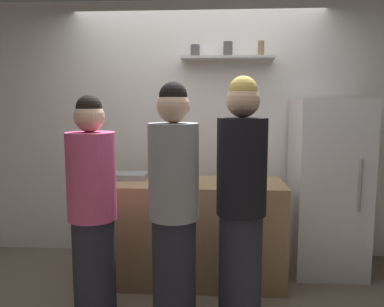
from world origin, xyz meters
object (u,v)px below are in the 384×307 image
baking_pan (128,176)px  person_pink_top (93,214)px  person_blonde (241,207)px  water_bottle_plastic (109,172)px  utensil_holder (231,174)px  wine_bottle_pale_glass (237,172)px  person_grey_hoodie (174,211)px  refrigerator (327,186)px  wine_bottle_amber_glass (195,172)px

baking_pan → person_pink_top: person_pink_top is taller
baking_pan → person_blonde: bearing=-40.6°
water_bottle_plastic → person_blonde: person_blonde is taller
baking_pan → utensil_holder: bearing=0.1°
water_bottle_plastic → person_pink_top: 0.62m
wine_bottle_pale_glass → person_blonde: (0.00, -0.49, -0.15)m
water_bottle_plastic → person_blonde: (1.08, -0.59, -0.13)m
utensil_holder → person_blonde: 0.84m
water_bottle_plastic → person_grey_hoodie: bearing=-46.3°
refrigerator → person_blonde: 1.35m
refrigerator → water_bottle_plastic: (-1.95, -0.44, 0.20)m
person_blonde → person_pink_top: bearing=19.4°
refrigerator → person_grey_hoodie: (-1.32, -1.09, 0.05)m
refrigerator → water_bottle_plastic: bearing=-167.2°
refrigerator → water_bottle_plastic: refrigerator is taller
baking_pan → refrigerator: bearing=5.9°
person_blonde → refrigerator: bearing=-110.6°
water_bottle_plastic → wine_bottle_amber_glass: bearing=-7.4°
water_bottle_plastic → person_grey_hoodie: 0.91m
wine_bottle_amber_glass → person_blonde: person_blonde is taller
refrigerator → person_blonde: (-0.87, -1.03, 0.07)m
wine_bottle_amber_glass → person_blonde: size_ratio=0.20×
person_grey_hoodie → wine_bottle_pale_glass: bearing=-105.6°
refrigerator → person_grey_hoodie: size_ratio=0.94×
refrigerator → water_bottle_plastic: size_ratio=6.81×
wine_bottle_pale_glass → person_grey_hoodie: person_grey_hoodie is taller
wine_bottle_pale_glass → utensil_holder: bearing=96.3°
water_bottle_plastic → person_grey_hoodie: (0.62, -0.65, -0.15)m
person_pink_top → refrigerator: bearing=176.3°
person_blonde → baking_pan: bearing=-21.0°
baking_pan → wine_bottle_pale_glass: (0.97, -0.35, 0.11)m
person_blonde → utensil_holder: bearing=-67.6°
wine_bottle_pale_glass → person_pink_top: 1.17m
wine_bottle_pale_glass → baking_pan: bearing=160.5°
person_grey_hoodie → refrigerator: bearing=-116.9°
wine_bottle_pale_glass → water_bottle_plastic: 1.08m
person_pink_top → wine_bottle_amber_glass: bearing=-176.9°
refrigerator → baking_pan: bearing=-174.1°
wine_bottle_amber_glass → person_grey_hoodie: (-0.11, -0.56, -0.17)m
utensil_holder → wine_bottle_pale_glass: wine_bottle_pale_glass is taller
person_pink_top → baking_pan: bearing=-126.4°
baking_pan → wine_bottle_amber_glass: 0.73m
wine_bottle_amber_glass → water_bottle_plastic: size_ratio=1.45×
refrigerator → person_pink_top: person_pink_top is taller
refrigerator → water_bottle_plastic: 2.01m
baking_pan → person_blonde: size_ratio=0.19×
refrigerator → wine_bottle_pale_glass: size_ratio=4.63×
utensil_holder → person_blonde: bearing=-87.3°
refrigerator → utensil_holder: refrigerator is taller
water_bottle_plastic → person_blonde: size_ratio=0.14×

